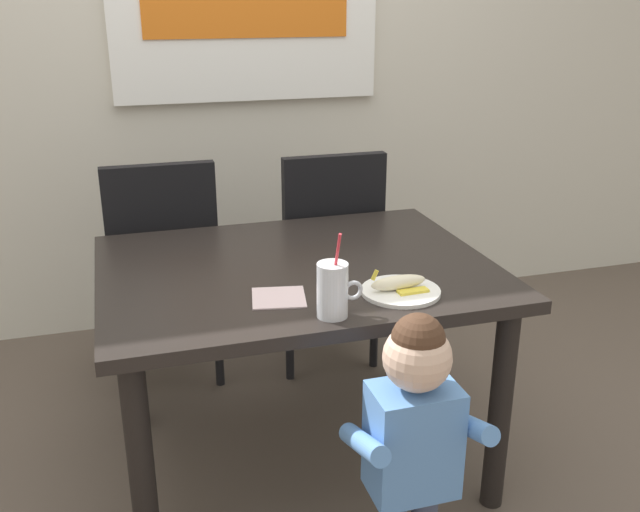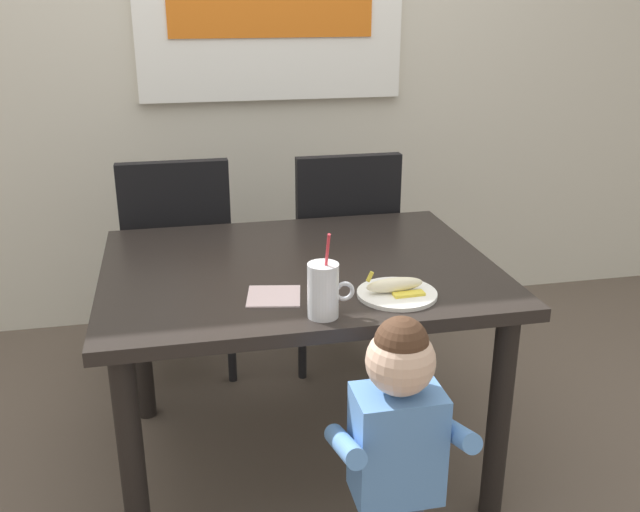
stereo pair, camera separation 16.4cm
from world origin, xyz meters
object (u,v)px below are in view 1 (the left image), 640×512
Objects in this scene: dining_chair_left at (163,260)px; paper_napkin at (279,298)px; dining_chair_right at (326,247)px; peeled_banana at (399,283)px; milk_cup at (333,293)px; toddler_standing at (414,428)px; dining_table at (297,295)px; snack_plate at (401,291)px.

dining_chair_left is 6.40× the size of paper_napkin.
dining_chair_right is at bearing 176.97° from dining_chair_left.
dining_chair_right is at bearing 85.54° from peeled_banana.
dining_chair_left and dining_chair_right have the same top height.
milk_cup reaches higher than dining_chair_left.
dining_chair_right is 1.33m from toddler_standing.
dining_table is 0.73m from dining_chair_right.
dining_chair_right is 5.55× the size of peeled_banana.
dining_chair_right is (0.30, 0.66, -0.09)m from dining_table.
paper_napkin is (-0.11, 0.16, -0.06)m from milk_cup.
toddler_standing is 0.40m from milk_cup.
dining_chair_left is at bearing 110.39° from toddler_standing.
milk_cup reaches higher than paper_napkin.
dining_chair_right is 1.01m from paper_napkin.
milk_cup is 1.43× the size of peeled_banana.
snack_plate is (0.10, 0.35, 0.22)m from toddler_standing.
dining_chair_right is at bearing 65.55° from dining_table.
dining_chair_right is at bearing 65.14° from paper_napkin.
milk_cup is (-0.30, -1.05, 0.26)m from dining_chair_right.
dining_table is at bearing 65.55° from dining_chair_right.
paper_napkin is (-0.42, -0.90, 0.20)m from dining_chair_right.
milk_cup is at bearing -54.53° from paper_napkin.
milk_cup reaches higher than toddler_standing.
milk_cup is (0.37, -1.09, 0.26)m from dining_chair_left.
dining_chair_left is at bearing 121.17° from snack_plate.
dining_chair_left is 1.19m from snack_plate.
peeled_banana is at bearing -10.36° from paper_napkin.
milk_cup is at bearing -158.88° from snack_plate.
dining_chair_left is 1.00× the size of dining_chair_right.
toddler_standing is at bearing -105.51° from peeled_banana.
dining_chair_right is at bearing 73.87° from milk_cup.
dining_chair_left is 0.68m from dining_chair_right.
dining_table is at bearing 118.25° from dining_chair_left.
paper_napkin is at bearing 125.47° from milk_cup.
dining_chair_left is 3.88× the size of milk_cup.
dining_chair_right is 0.99m from snack_plate.
paper_napkin is (-0.12, -0.24, 0.10)m from dining_table.
dining_table is 0.40m from peeled_banana.
peeled_banana is at bearing 22.21° from milk_cup.
dining_chair_left is 0.99m from paper_napkin.
dining_chair_right is 4.17× the size of snack_plate.
paper_napkin reaches higher than dining_table.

